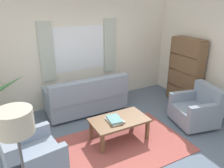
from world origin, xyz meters
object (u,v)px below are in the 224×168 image
coffee_table (119,122)px  bookshelf (185,71)px  armchair_right (197,109)px  standing_lamp (17,135)px  armchair_left (29,158)px  book_stack_on_table (115,120)px  couch (87,98)px

coffee_table → bookshelf: size_ratio=0.64×
armchair_right → bookshelf: size_ratio=0.58×
standing_lamp → armchair_left: bearing=82.9°
bookshelf → coffee_table: bearing=105.6°
armchair_left → coffee_table: 1.72m
book_stack_on_table → standing_lamp: bearing=-145.1°
couch → bookshelf: 2.60m
armchair_left → coffee_table: armchair_left is taller
couch → armchair_right: size_ratio=1.92×
standing_lamp → bookshelf: bearing=24.2°
armchair_left → bookshelf: 4.16m
armchair_left → standing_lamp: standing_lamp is taller
armchair_right → standing_lamp: (-3.61, -0.91, 1.05)m
book_stack_on_table → bookshelf: (2.44, 0.67, 0.42)m
couch → standing_lamp: 3.23m
couch → coffee_table: size_ratio=1.73×
standing_lamp → couch: bearing=56.4°
coffee_table → book_stack_on_table: bearing=-170.5°
book_stack_on_table → standing_lamp: 2.29m
armchair_right → bookshelf: (0.54, 0.95, 0.54)m
book_stack_on_table → bookshelf: 2.56m
coffee_table → standing_lamp: (-1.83, -1.22, 1.02)m
bookshelf → standing_lamp: bookshelf is taller
coffee_table → standing_lamp: standing_lamp is taller
armchair_left → armchair_right: 3.49m
couch → bookshelf: bookshelf is taller
book_stack_on_table → bookshelf: bearing=15.3°
armchair_left → book_stack_on_table: size_ratio=2.57×
armchair_right → book_stack_on_table: (-1.90, 0.28, 0.12)m
bookshelf → standing_lamp: (-4.15, -1.87, 0.51)m
bookshelf → standing_lamp: size_ratio=1.03×
couch → coffee_table: bearing=95.8°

